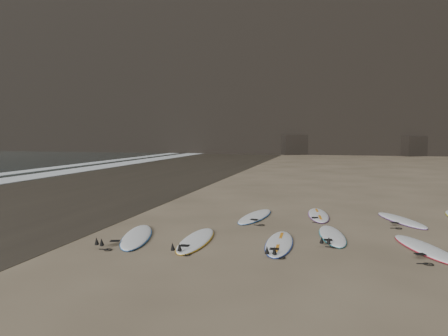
% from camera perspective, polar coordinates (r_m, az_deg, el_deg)
% --- Properties ---
extents(ground, '(240.00, 240.00, 0.00)m').
position_cam_1_polar(ground, '(11.33, 18.41, -9.13)').
color(ground, '#897559').
rests_on(ground, ground).
extents(wet_sand, '(12.00, 200.00, 0.01)m').
position_cam_1_polar(wet_sand, '(24.37, -15.86, -1.84)').
color(wet_sand, '#383026').
rests_on(wet_sand, ground).
extents(foam_near, '(2.20, 200.00, 0.05)m').
position_cam_1_polar(foam_near, '(27.51, -25.84, -1.37)').
color(foam_near, white).
rests_on(foam_near, ground).
extents(surfboard_0, '(0.78, 2.68, 0.10)m').
position_cam_1_polar(surfboard_0, '(10.79, -3.66, -9.33)').
color(surfboard_0, white).
rests_on(surfboard_0, ground).
extents(surfboard_1, '(0.70, 2.54, 0.09)m').
position_cam_1_polar(surfboard_1, '(10.55, 7.23, -9.68)').
color(surfboard_1, white).
rests_on(surfboard_1, ground).
extents(surfboard_2, '(0.91, 2.46, 0.09)m').
position_cam_1_polar(surfboard_2, '(11.58, 13.95, -8.52)').
color(surfboard_2, white).
rests_on(surfboard_2, ground).
extents(surfboard_3, '(1.42, 2.68, 0.09)m').
position_cam_1_polar(surfboard_3, '(10.98, 24.78, -9.49)').
color(surfboard_3, white).
rests_on(surfboard_3, ground).
extents(surfboard_5, '(0.99, 2.73, 0.10)m').
position_cam_1_polar(surfboard_5, '(13.79, 4.10, -6.27)').
color(surfboard_5, white).
rests_on(surfboard_5, ground).
extents(surfboard_6, '(0.88, 2.53, 0.09)m').
position_cam_1_polar(surfboard_6, '(14.31, 12.22, -5.99)').
color(surfboard_6, white).
rests_on(surfboard_6, ground).
extents(surfboard_7, '(1.52, 2.58, 0.09)m').
position_cam_1_polar(surfboard_7, '(14.20, 22.13, -6.30)').
color(surfboard_7, white).
rests_on(surfboard_7, ground).
extents(surfboard_11, '(1.40, 2.79, 0.10)m').
position_cam_1_polar(surfboard_11, '(11.34, -11.32, -8.71)').
color(surfboard_11, white).
rests_on(surfboard_11, ground).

